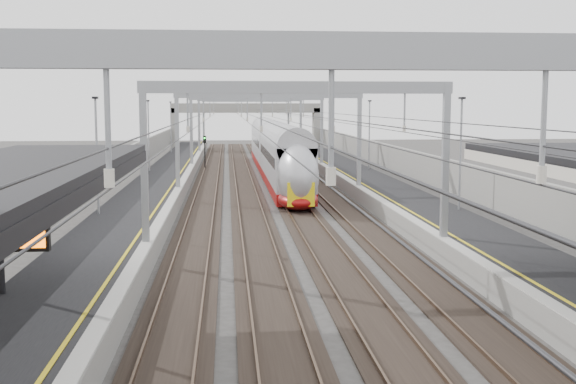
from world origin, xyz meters
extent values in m
cube|color=black|center=(-8.00, 45.00, 0.50)|extent=(4.00, 120.00, 1.00)
cube|color=black|center=(8.00, 45.00, 0.50)|extent=(4.00, 120.00, 1.00)
cube|color=black|center=(-4.50, 45.00, 0.04)|extent=(2.40, 140.00, 0.08)
cube|color=brown|center=(-5.22, 45.00, 0.13)|extent=(0.07, 140.00, 0.14)
cube|color=brown|center=(-3.78, 45.00, 0.13)|extent=(0.07, 140.00, 0.14)
cube|color=black|center=(-1.50, 45.00, 0.04)|extent=(2.40, 140.00, 0.08)
cube|color=brown|center=(-2.22, 45.00, 0.13)|extent=(0.07, 140.00, 0.14)
cube|color=brown|center=(-0.78, 45.00, 0.13)|extent=(0.07, 140.00, 0.14)
cube|color=black|center=(1.50, 45.00, 0.04)|extent=(2.40, 140.00, 0.08)
cube|color=brown|center=(0.78, 45.00, 0.13)|extent=(0.07, 140.00, 0.14)
cube|color=brown|center=(2.22, 45.00, 0.13)|extent=(0.07, 140.00, 0.14)
cube|color=black|center=(4.50, 45.00, 0.04)|extent=(2.40, 140.00, 0.08)
cube|color=brown|center=(3.78, 45.00, 0.13)|extent=(0.07, 140.00, 0.14)
cube|color=brown|center=(5.22, 45.00, 0.13)|extent=(0.07, 140.00, 0.14)
cube|color=gray|center=(0.00, 2.00, 7.35)|extent=(13.00, 0.25, 0.50)
cube|color=gray|center=(-6.30, 22.00, 4.30)|extent=(0.28, 0.28, 6.60)
cube|color=gray|center=(6.30, 22.00, 4.30)|extent=(0.28, 0.28, 6.60)
cube|color=gray|center=(0.00, 22.00, 7.35)|extent=(13.00, 0.25, 0.50)
cube|color=gray|center=(-6.30, 42.00, 4.30)|extent=(0.28, 0.28, 6.60)
cube|color=gray|center=(6.30, 42.00, 4.30)|extent=(0.28, 0.28, 6.60)
cube|color=gray|center=(0.00, 42.00, 7.35)|extent=(13.00, 0.25, 0.50)
cube|color=gray|center=(-6.30, 62.00, 4.30)|extent=(0.28, 0.28, 6.60)
cube|color=gray|center=(6.30, 62.00, 4.30)|extent=(0.28, 0.28, 6.60)
cube|color=gray|center=(0.00, 62.00, 7.35)|extent=(13.00, 0.25, 0.50)
cube|color=gray|center=(-6.30, 82.00, 4.30)|extent=(0.28, 0.28, 6.60)
cube|color=gray|center=(6.30, 82.00, 4.30)|extent=(0.28, 0.28, 6.60)
cube|color=gray|center=(0.00, 82.00, 7.35)|extent=(13.00, 0.25, 0.50)
cube|color=gray|center=(-6.30, 100.00, 4.30)|extent=(0.28, 0.28, 6.60)
cube|color=gray|center=(6.30, 100.00, 4.30)|extent=(0.28, 0.28, 6.60)
cube|color=gray|center=(0.00, 100.00, 7.35)|extent=(13.00, 0.25, 0.50)
cylinder|color=#262628|center=(-4.50, 50.00, 5.50)|extent=(0.03, 140.00, 0.03)
cylinder|color=#262628|center=(-1.50, 50.00, 5.50)|extent=(0.03, 140.00, 0.03)
cylinder|color=#262628|center=(1.50, 50.00, 5.50)|extent=(0.03, 140.00, 0.03)
cylinder|color=#262628|center=(4.50, 50.00, 5.50)|extent=(0.03, 140.00, 0.03)
cube|color=gray|center=(0.00, 100.00, 6.20)|extent=(22.00, 2.20, 1.40)
cube|color=gray|center=(-10.50, 100.00, 3.10)|extent=(1.00, 2.20, 6.20)
cube|color=gray|center=(10.50, 100.00, 3.10)|extent=(1.00, 2.20, 6.20)
cube|color=gray|center=(-11.20, 45.00, 1.60)|extent=(0.30, 120.00, 3.20)
cube|color=gray|center=(11.20, 45.00, 1.60)|extent=(0.30, 120.00, 3.20)
cube|color=maroon|center=(1.50, 48.56, 0.59)|extent=(2.63, 22.45, 0.78)
cube|color=#A7A6AC|center=(1.50, 48.56, 2.44)|extent=(2.63, 22.45, 2.93)
cube|color=black|center=(1.50, 40.71, 0.28)|extent=(1.95, 2.34, 0.49)
cube|color=maroon|center=(1.50, 71.40, 0.59)|extent=(2.63, 22.45, 0.78)
cube|color=#A7A6AC|center=(1.50, 71.40, 2.44)|extent=(2.63, 22.45, 2.93)
cube|color=black|center=(1.50, 63.54, 0.28)|extent=(1.95, 2.34, 0.49)
ellipsoid|color=#A7A6AC|center=(1.50, 37.14, 2.15)|extent=(2.63, 5.07, 4.10)
cube|color=yellow|center=(1.50, 35.05, 1.27)|extent=(1.66, 0.12, 1.46)
cube|color=black|center=(1.50, 35.48, 2.74)|extent=(1.56, 0.56, 0.92)
cylinder|color=black|center=(-5.20, 67.28, 1.50)|extent=(0.12, 0.12, 3.00)
cube|color=black|center=(-5.20, 67.28, 3.10)|extent=(0.32, 0.22, 0.75)
sphere|color=#0CE526|center=(-5.20, 67.15, 3.25)|extent=(0.16, 0.16, 0.16)
cylinder|color=black|center=(3.20, 70.93, 1.50)|extent=(0.12, 0.12, 3.00)
cube|color=black|center=(3.20, 70.93, 3.10)|extent=(0.32, 0.22, 0.75)
sphere|color=red|center=(3.20, 70.80, 3.25)|extent=(0.16, 0.16, 0.16)
cylinder|color=black|center=(5.40, 67.30, 1.50)|extent=(0.12, 0.12, 3.00)
cube|color=black|center=(5.40, 67.30, 3.10)|extent=(0.32, 0.22, 0.75)
sphere|color=#0CE526|center=(5.40, 67.17, 3.25)|extent=(0.16, 0.16, 0.16)
camera|label=1|loc=(-2.92, -7.79, 6.62)|focal=45.00mm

